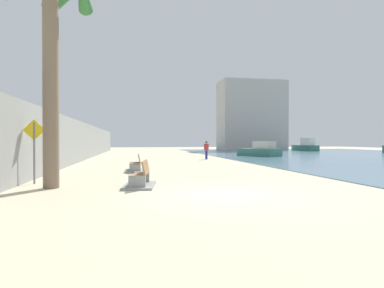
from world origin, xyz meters
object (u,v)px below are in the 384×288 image
Objects in this scene: palm_tree at (52,24)px; pedestrian_sign at (34,144)px; bench_far at (136,167)px; boat_far_left at (306,146)px; person_walking at (206,149)px; boat_outer at (260,151)px; bench_near at (140,180)px.

palm_tree is 4.65m from pedestrian_sign.
boat_far_left reaches higher than bench_far.
person_walking is 0.67× the size of pedestrian_sign.
boat_far_left is at bearing 47.29° from boat_outer.
boat_far_left is 22.54m from boat_outer.
palm_tree is at bearing -120.25° from person_walking.
person_walking is 18.53m from pedestrian_sign.
bench_far is 43.07m from boat_far_left.
bench_near is at bearing -19.27° from pedestrian_sign.
bench_near is 0.86× the size of pedestrian_sign.
palm_tree is at bearing -130.60° from boat_far_left.
person_walking reaches higher than bench_far.
bench_far is 1.22× the size of person_walking.
pedestrian_sign reaches higher than bench_near.
boat_far_left reaches higher than person_walking.
pedestrian_sign is (-33.13, -36.22, 0.77)m from boat_far_left.
palm_tree is 4.94× the size of person_walking.
bench_far is at bearing 62.45° from palm_tree.
pedestrian_sign reaches higher than person_walking.
pedestrian_sign is (-17.84, -19.66, 0.95)m from boat_outer.
bench_far is (3.01, 5.76, -5.73)m from palm_tree.
bench_far is at bearing 91.48° from bench_near.
boat_far_left reaches higher than boat_outer.
person_walking is at bearing 58.35° from bench_far.
boat_outer is at bearing 47.61° from bench_far.
bench_near is at bearing -127.56° from boat_far_left.
palm_tree is at bearing -128.84° from boat_outer.
boat_far_left is (29.13, 31.72, 0.60)m from bench_far.
bench_near is 25.16m from boat_outer.
palm_tree is 49.64m from boat_far_left.
boat_far_left is (22.53, 21.03, -0.18)m from person_walking.
bench_far is 12.58m from person_walking.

